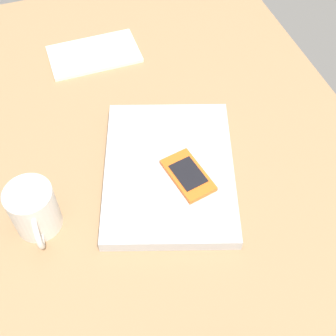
{
  "coord_description": "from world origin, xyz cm",
  "views": [
    {
      "loc": [
        49.84,
        -15.79,
        70.67
      ],
      "look_at": [
        3.69,
        -0.2,
        5.0
      ],
      "focal_mm": 48.69,
      "sensor_mm": 36.0,
      "label": 1
    }
  ],
  "objects": [
    {
      "name": "cell_phone_on_laptop",
      "position": [
        6.91,
        2.42,
        5.88
      ],
      "size": [
        11.14,
        7.6,
        1.05
      ],
      "color": "orange",
      "rests_on": "laptop_closed"
    },
    {
      "name": "coffee_mug",
      "position": [
        6.54,
        -24.07,
        7.54
      ],
      "size": [
        11.17,
        7.79,
        9.09
      ],
      "color": "silver",
      "rests_on": "desk_surface"
    },
    {
      "name": "laptop_closed",
      "position": [
        3.69,
        -0.2,
        4.19
      ],
      "size": [
        36.41,
        31.45,
        2.39
      ],
      "primitive_type": "cube",
      "rotation": [
        0.0,
        0.0,
        -0.31
      ],
      "color": "#B7BABC",
      "rests_on": "desk_surface"
    },
    {
      "name": "desk_surface",
      "position": [
        0.0,
        0.0,
        1.5
      ],
      "size": [
        120.0,
        80.0,
        3.0
      ],
      "primitive_type": "cube",
      "color": "#9E7751",
      "rests_on": "ground"
    },
    {
      "name": "notepad",
      "position": [
        -33.2,
        -5.4,
        3.4
      ],
      "size": [
        11.73,
        19.97,
        0.8
      ],
      "primitive_type": "cube",
      "rotation": [
        0.0,
        0.0,
        0.01
      ],
      "color": "white",
      "rests_on": "desk_surface"
    }
  ]
}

